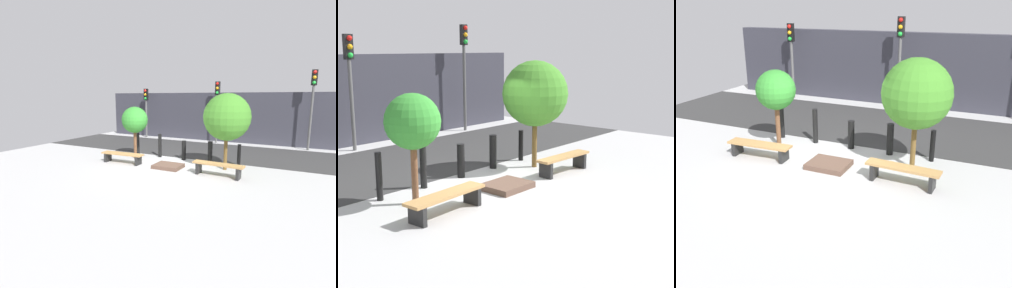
% 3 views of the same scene
% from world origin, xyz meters
% --- Properties ---
extents(ground_plane, '(18.00, 18.00, 0.00)m').
position_xyz_m(ground_plane, '(0.00, 0.00, 0.00)').
color(ground_plane, '#B0B0B0').
extents(road_strip, '(18.00, 4.38, 0.01)m').
position_xyz_m(road_strip, '(0.00, 3.75, 0.01)').
color(road_strip, '#323232').
rests_on(road_strip, ground).
extents(building_facade, '(16.20, 0.50, 3.05)m').
position_xyz_m(building_facade, '(0.00, 7.10, 1.52)').
color(building_facade, '#33333D').
rests_on(building_facade, ground).
extents(bench_left, '(1.91, 0.53, 0.43)m').
position_xyz_m(bench_left, '(-2.08, -0.43, 0.32)').
color(bench_left, black).
rests_on(bench_left, ground).
extents(bench_right, '(1.85, 0.48, 0.47)m').
position_xyz_m(bench_right, '(2.08, -0.43, 0.34)').
color(bench_right, black).
rests_on(bench_right, ground).
extents(planter_bed, '(1.08, 0.88, 0.14)m').
position_xyz_m(planter_bed, '(0.00, -0.23, 0.07)').
color(planter_bed, brown).
rests_on(planter_bed, ground).
extents(tree_behind_left_bench, '(1.17, 1.17, 2.36)m').
position_xyz_m(tree_behind_left_bench, '(-2.08, 0.54, 1.75)').
color(tree_behind_left_bench, brown).
rests_on(tree_behind_left_bench, ground).
extents(tree_behind_right_bench, '(1.78, 1.78, 2.93)m').
position_xyz_m(tree_behind_right_bench, '(2.08, 0.54, 2.03)').
color(tree_behind_right_bench, brown).
rests_on(tree_behind_right_bench, ground).
extents(bollard_far_left, '(0.14, 0.14, 1.07)m').
position_xyz_m(bollard_far_left, '(-2.44, 1.31, 0.53)').
color(bollard_far_left, black).
rests_on(bollard_far_left, ground).
extents(bollard_left, '(0.16, 0.16, 1.10)m').
position_xyz_m(bollard_left, '(-1.22, 1.31, 0.55)').
color(bollard_left, black).
rests_on(bollard_left, ground).
extents(bollard_center, '(0.19, 0.19, 0.87)m').
position_xyz_m(bollard_center, '(0.00, 1.31, 0.43)').
color(bollard_center, black).
rests_on(bollard_center, ground).
extents(bollard_right, '(0.20, 0.20, 0.93)m').
position_xyz_m(bollard_right, '(1.22, 1.31, 0.46)').
color(bollard_right, black).
rests_on(bollard_right, ground).
extents(bollard_far_right, '(0.14, 0.14, 0.90)m').
position_xyz_m(bollard_far_right, '(2.44, 1.31, 0.45)').
color(bollard_far_right, black).
rests_on(bollard_far_right, ground).
extents(traffic_light_west, '(0.28, 0.27, 3.33)m').
position_xyz_m(traffic_light_west, '(-5.00, 6.22, 2.31)').
color(traffic_light_west, '#595959').
rests_on(traffic_light_west, ground).
extents(traffic_light_mid_west, '(0.28, 0.27, 3.68)m').
position_xyz_m(traffic_light_mid_west, '(0.00, 6.22, 2.54)').
color(traffic_light_mid_west, '#595959').
rests_on(traffic_light_mid_west, ground).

